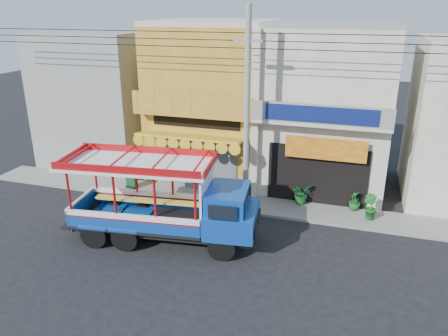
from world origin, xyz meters
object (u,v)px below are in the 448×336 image
at_px(green_sign, 131,180).
at_px(songthaew_truck, 176,203).
at_px(utility_pole, 250,104).
at_px(potted_plant_a, 301,194).
at_px(potted_plant_c, 355,201).
at_px(potted_plant_b, 370,207).

bearing_deg(green_sign, songthaew_truck, -43.49).
height_order(utility_pole, potted_plant_a, utility_pole).
relative_size(utility_pole, songthaew_truck, 3.57).
bearing_deg(potted_plant_c, green_sign, -77.97).
xyz_separation_m(potted_plant_b, potted_plant_c, (-0.65, 0.71, -0.11)).
height_order(songthaew_truck, potted_plant_b, songthaew_truck).
bearing_deg(utility_pole, potted_plant_b, 7.40).
xyz_separation_m(utility_pole, potted_plant_b, (5.29, 0.69, -4.34)).
relative_size(songthaew_truck, potted_plant_a, 7.76).
height_order(green_sign, potted_plant_b, potted_plant_b).
bearing_deg(green_sign, potted_plant_b, 0.20).
xyz_separation_m(songthaew_truck, potted_plant_b, (7.34, 4.17, -1.02)).
bearing_deg(potted_plant_b, green_sign, 48.74).
xyz_separation_m(utility_pole, potted_plant_c, (4.65, 1.40, -4.45)).
height_order(songthaew_truck, potted_plant_a, songthaew_truck).
bearing_deg(potted_plant_a, utility_pole, 162.61).
bearing_deg(potted_plant_b, utility_pole, 55.95).
distance_m(songthaew_truck, potted_plant_a, 6.54).
bearing_deg(green_sign, potted_plant_c, 3.90).
height_order(green_sign, potted_plant_a, potted_plant_a).
height_order(potted_plant_b, potted_plant_c, potted_plant_b).
height_order(songthaew_truck, potted_plant_c, songthaew_truck).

